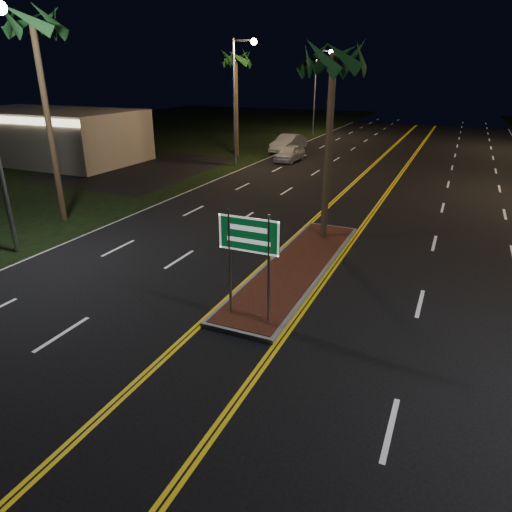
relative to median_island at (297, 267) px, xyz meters
The scene contains 12 objects.
ground 7.00m from the median_island, 90.00° to the right, with size 120.00×120.00×0.00m, color black.
grass_left 34.99m from the median_island, 149.04° to the left, with size 40.00×110.00×0.01m, color black.
median_island is the anchor object (origin of this frame).
highway_sign 4.80m from the median_island, 90.00° to the right, with size 1.80×0.08×3.20m.
commercial_building 29.13m from the median_island, 153.45° to the left, with size 15.00×8.12×4.00m.
streetlight_left_mid 20.80m from the median_island, 121.98° to the left, with size 1.91×0.44×9.00m.
streetlight_left_far 38.89m from the median_island, 106.00° to the left, with size 1.91×0.44×9.00m.
palm_median 8.00m from the median_island, 90.00° to the left, with size 2.40×2.40×8.30m.
palm_left_near 15.20m from the median_island, behind, with size 2.40×2.40×9.80m.
palm_left_far 25.76m from the median_island, 121.36° to the left, with size 2.40×2.40×8.80m.
car_near 22.00m from the median_island, 110.81° to the left, with size 1.93×4.51×1.50m, color silver.
car_far 26.56m from the median_island, 110.97° to the left, with size 2.33×5.45×1.82m, color #B6B8C0.
Camera 1 is at (4.97, -7.85, 6.85)m, focal length 32.00 mm.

